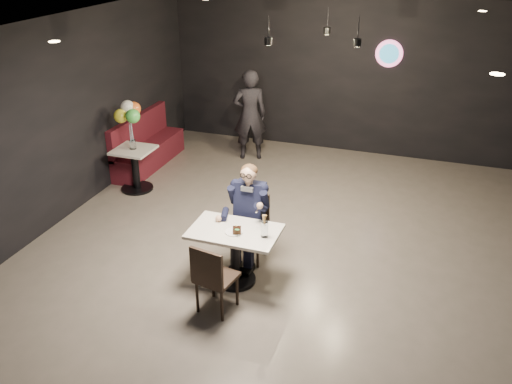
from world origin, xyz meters
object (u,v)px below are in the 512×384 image
at_px(balloon_vase, 133,145).
at_px(main_table, 235,256).
at_px(side_table, 135,168).
at_px(chair_far, 250,229).
at_px(booth_bench, 148,141).
at_px(sundae_glass, 264,229).
at_px(chair_near, 217,276).
at_px(seated_man, 250,212).
at_px(passerby, 250,115).

bearing_deg(balloon_vase, main_table, -37.49).
relative_size(main_table, side_table, 1.40).
relative_size(chair_far, booth_bench, 0.47).
bearing_deg(sundae_glass, chair_near, -124.77).
bearing_deg(main_table, seated_man, 90.00).
relative_size(seated_man, booth_bench, 0.74).
height_order(seated_man, booth_bench, seated_man).
relative_size(main_table, balloon_vase, 7.03).
height_order(chair_far, booth_bench, booth_bench).
distance_m(main_table, booth_bench, 4.15).
xyz_separation_m(chair_near, booth_bench, (-2.88, 3.57, 0.03)).
bearing_deg(chair_far, side_table, 151.01).
height_order(side_table, balloon_vase, balloon_vase).
bearing_deg(side_table, balloon_vase, 0.00).
relative_size(sundae_glass, balloon_vase, 1.29).
relative_size(chair_near, balloon_vase, 5.88).
relative_size(chair_near, side_table, 1.17).
bearing_deg(chair_near, chair_far, 100.03).
bearing_deg(passerby, chair_far, 87.27).
distance_m(main_table, sundae_glass, 0.62).
xyz_separation_m(main_table, seated_man, (0.00, 0.55, 0.34)).
bearing_deg(balloon_vase, sundae_glass, -34.00).
distance_m(seated_man, passerby, 3.65).
bearing_deg(chair_near, booth_bench, 138.92).
distance_m(chair_near, sundae_glass, 0.79).
bearing_deg(chair_near, main_table, 100.03).
height_order(main_table, booth_bench, booth_bench).
height_order(chair_near, passerby, passerby).
xyz_separation_m(seated_man, booth_bench, (-2.88, 2.43, -0.23)).
xyz_separation_m(main_table, chair_near, (0.00, -0.59, 0.09)).
distance_m(sundae_glass, side_table, 3.62).
bearing_deg(passerby, side_table, 33.47).
bearing_deg(seated_man, main_table, -90.00).
distance_m(chair_near, booth_bench, 4.59).
xyz_separation_m(balloon_vase, passerby, (1.37, 2.00, 0.05)).
xyz_separation_m(chair_far, passerby, (-1.22, 3.44, 0.41)).
distance_m(sundae_glass, booth_bench, 4.46).
relative_size(balloon_vase, passerby, 0.09).
xyz_separation_m(seated_man, passerby, (-1.22, 3.44, 0.15)).
bearing_deg(booth_bench, side_table, -73.30).
height_order(booth_bench, passerby, passerby).
bearing_deg(side_table, sundae_glass, -34.00).
bearing_deg(sundae_glass, main_table, 176.25).
bearing_deg(booth_bench, balloon_vase, -73.30).
bearing_deg(chair_near, balloon_vase, 145.13).
distance_m(chair_far, side_table, 2.95).
relative_size(chair_near, sundae_glass, 4.57).
height_order(main_table, chair_far, chair_far).
bearing_deg(chair_near, seated_man, 100.03).
bearing_deg(main_table, chair_far, 90.00).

